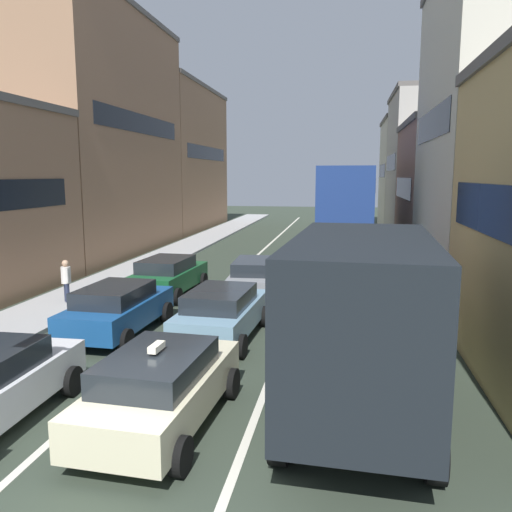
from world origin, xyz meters
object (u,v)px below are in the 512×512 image
removalist_box_truck (362,313)px  wagon_left_lane_second (118,308)px  hatchback_centre_lane_third (256,277)px  pedestrian_near_kerb (66,280)px  taxi_centre_lane_front (161,386)px  sedan_centre_lane_second (222,312)px  bus_mid_queue_primary (348,210)px  sedan_left_lane_third (168,275)px  sedan_right_lane_behind_truck (349,291)px

removalist_box_truck → wagon_left_lane_second: 7.95m
wagon_left_lane_second → hatchback_centre_lane_third: same height
removalist_box_truck → pedestrian_near_kerb: size_ratio=4.70×
taxi_centre_lane_front → hatchback_centre_lane_third: bearing=3.3°
sedan_centre_lane_second → wagon_left_lane_second: same height
sedan_centre_lane_second → hatchback_centre_lane_third: (0.10, 5.21, 0.00)m
removalist_box_truck → bus_mid_queue_primary: bus_mid_queue_primary is taller
wagon_left_lane_second → sedan_left_lane_third: (-0.23, 5.05, 0.00)m
taxi_centre_lane_front → sedan_centre_lane_second: (-0.12, 5.27, -0.00)m
sedan_left_lane_third → pedestrian_near_kerb: bearing=128.0°
taxi_centre_lane_front → hatchback_centre_lane_third: taxi_centre_lane_front is taller
hatchback_centre_lane_third → pedestrian_near_kerb: pedestrian_near_kerb is taller
sedan_centre_lane_second → sedan_left_lane_third: size_ratio=1.00×
removalist_box_truck → hatchback_centre_lane_third: removalist_box_truck is taller
wagon_left_lane_second → bus_mid_queue_primary: bus_mid_queue_primary is taller
sedan_centre_lane_second → wagon_left_lane_second: 3.14m
removalist_box_truck → pedestrian_near_kerb: 12.23m
taxi_centre_lane_front → bus_mid_queue_primary: 19.30m
removalist_box_truck → sedan_right_lane_behind_truck: bearing=4.2°
sedan_centre_lane_second → hatchback_centre_lane_third: same height
bus_mid_queue_primary → sedan_left_lane_third: bearing=143.2°
pedestrian_near_kerb → bus_mid_queue_primary: bearing=-172.0°
removalist_box_truck → sedan_left_lane_third: bearing=41.8°
bus_mid_queue_primary → sedan_right_lane_behind_truck: bearing=-177.8°
bus_mid_queue_primary → hatchback_centre_lane_third: bearing=159.7°
sedan_left_lane_third → bus_mid_queue_primary: bearing=-35.6°
sedan_right_lane_behind_truck → wagon_left_lane_second: bearing=117.0°
pedestrian_near_kerb → sedan_centre_lane_second: bearing=116.9°
wagon_left_lane_second → pedestrian_near_kerb: pedestrian_near_kerb is taller
wagon_left_lane_second → sedan_right_lane_behind_truck: (6.73, 3.52, 0.00)m
removalist_box_truck → pedestrian_near_kerb: bearing=59.7°
sedan_centre_lane_second → sedan_right_lane_behind_truck: (3.59, 3.45, 0.00)m
sedan_centre_lane_second → wagon_left_lane_second: (-3.13, -0.07, 0.00)m
sedan_centre_lane_second → bus_mid_queue_primary: size_ratio=0.41×
sedan_left_lane_third → bus_mid_queue_primary: size_ratio=0.42×
removalist_box_truck → hatchback_centre_lane_third: bearing=24.9°
taxi_centre_lane_front → bus_mid_queue_primary: size_ratio=0.42×
bus_mid_queue_primary → pedestrian_near_kerb: 14.80m
taxi_centre_lane_front → sedan_centre_lane_second: 5.27m
sedan_right_lane_behind_truck → bus_mid_queue_primary: size_ratio=0.41×
wagon_left_lane_second → sedan_right_lane_behind_truck: bearing=-60.6°
sedan_left_lane_third → removalist_box_truck: bearing=-138.0°
sedan_right_lane_behind_truck → pedestrian_near_kerb: pedestrian_near_kerb is taller
removalist_box_truck → wagon_left_lane_second: (-6.90, 3.77, -1.18)m
taxi_centre_lane_front → pedestrian_near_kerb: same height
hatchback_centre_lane_third → bus_mid_queue_primary: bus_mid_queue_primary is taller
hatchback_centre_lane_third → removalist_box_truck: bearing=-161.2°
hatchback_centre_lane_third → bus_mid_queue_primary: 9.31m
hatchback_centre_lane_third → sedan_left_lane_third: (-3.47, -0.23, 0.00)m
taxi_centre_lane_front → sedan_centre_lane_second: taxi_centre_lane_front is taller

